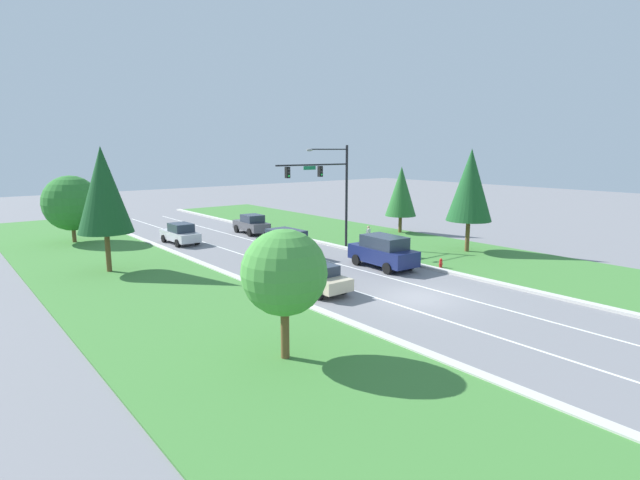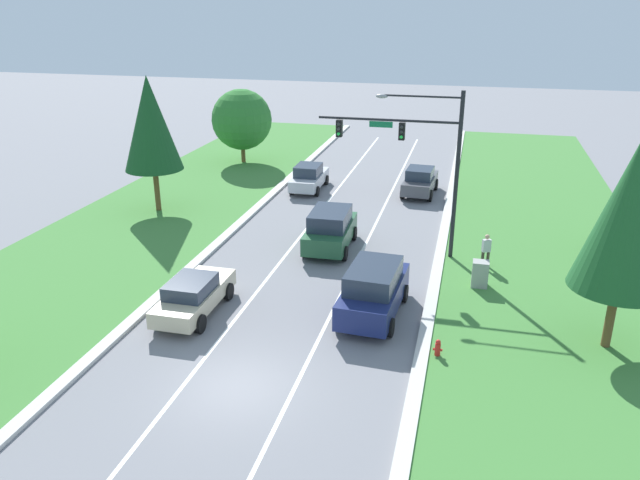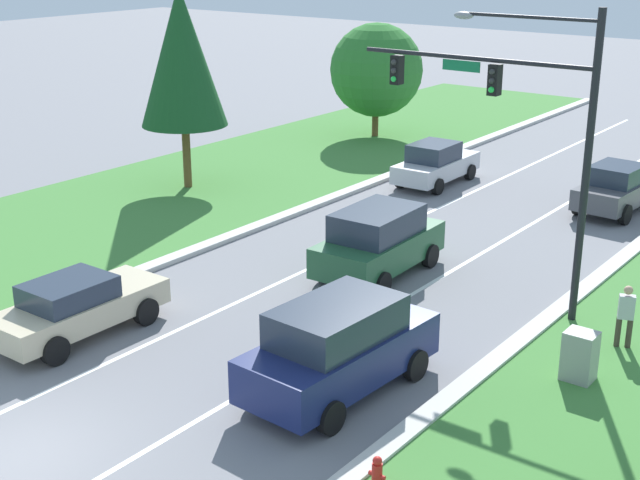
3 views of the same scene
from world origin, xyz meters
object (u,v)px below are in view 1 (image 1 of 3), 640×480
fire_hydrant (441,264)px  oak_far_left_tree (71,203)px  silver_sedan (180,234)px  conifer_mid_left_tree (103,190)px  traffic_signal_mast (328,182)px  champagne_sedan (315,277)px  navy_suv (383,251)px  oak_near_left_tree (284,273)px  pedestrian (368,235)px  forest_suv (286,243)px  conifer_far_right_tree (470,185)px  utility_cabinet (387,243)px  graphite_sedan (252,224)px  conifer_near_right_tree (401,191)px

fire_hydrant → oak_far_left_tree: oak_far_left_tree is taller
silver_sedan → conifer_mid_left_tree: conifer_mid_left_tree is taller
traffic_signal_mast → champagne_sedan: (-7.86, -8.38, -4.52)m
navy_suv → oak_near_left_tree: (-13.51, -8.13, 2.24)m
silver_sedan → pedestrian: silver_sedan is taller
conifer_mid_left_tree → pedestrian: bearing=-12.0°
forest_suv → conifer_far_right_tree: (11.95, -7.05, 4.06)m
traffic_signal_mast → champagne_sedan: 12.35m
traffic_signal_mast → oak_near_left_tree: size_ratio=1.63×
utility_cabinet → pedestrian: bearing=84.3°
traffic_signal_mast → graphite_sedan: traffic_signal_mast is taller
utility_cabinet → conifer_near_right_tree: (7.13, 5.15, 3.30)m
pedestrian → oak_far_left_tree: oak_far_left_tree is taller
silver_sedan → oak_near_left_tree: size_ratio=0.90×
fire_hydrant → oak_far_left_tree: 30.22m
champagne_sedan → conifer_far_right_tree: 16.28m
forest_suv → oak_far_left_tree: bearing=122.0°
champagne_sedan → conifer_far_right_tree: size_ratio=0.60×
graphite_sedan → conifer_near_right_tree: 14.23m
navy_suv → oak_near_left_tree: size_ratio=1.02×
graphite_sedan → navy_suv: bearing=-87.3°
silver_sedan → fire_hydrant: (9.82, -19.15, -0.51)m
graphite_sedan → fire_hydrant: size_ratio=6.31×
fire_hydrant → conifer_near_right_tree: size_ratio=0.11×
graphite_sedan → forest_suv: forest_suv is taller
traffic_signal_mast → conifer_mid_left_tree: bearing=168.4°
silver_sedan → fire_hydrant: 21.53m
utility_cabinet → oak_near_left_tree: oak_near_left_tree is taller
traffic_signal_mast → oak_near_left_tree: bearing=-133.9°
oak_far_left_tree → conifer_far_right_tree: bearing=-45.4°
conifer_mid_left_tree → navy_suv: bearing=-34.2°
traffic_signal_mast → forest_suv: bearing=-177.4°
forest_suv → oak_near_left_tree: bearing=-126.6°
forest_suv → conifer_far_right_tree: size_ratio=0.60×
silver_sedan → navy_suv: navy_suv is taller
utility_cabinet → graphite_sedan: bearing=106.1°
traffic_signal_mast → navy_suv: (-0.85, -6.77, -4.23)m
navy_suv → conifer_mid_left_tree: 18.21m
traffic_signal_mast → utility_cabinet: traffic_signal_mast is taller
forest_suv → oak_near_left_tree: (-10.21, -14.72, 2.29)m
oak_near_left_tree → conifer_mid_left_tree: 18.24m
fire_hydrant → oak_near_left_tree: (-16.26, -5.52, 3.01)m
traffic_signal_mast → champagne_sedan: traffic_signal_mast is taller
pedestrian → conifer_far_right_tree: 8.76m
graphite_sedan → oak_near_left_tree: 28.91m
silver_sedan → fire_hydrant: silver_sedan is taller
silver_sedan → oak_far_left_tree: size_ratio=0.79×
fire_hydrant → conifer_mid_left_tree: 22.04m
conifer_far_right_tree → conifer_mid_left_tree: bearing=155.9°
champagne_sedan → utility_cabinet: 12.30m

